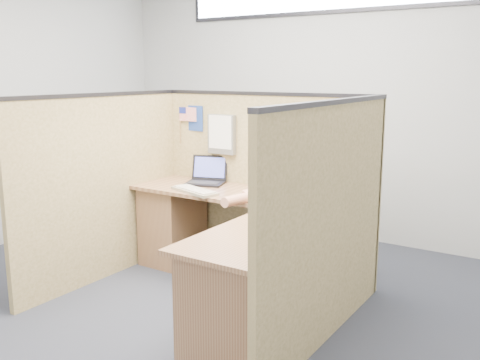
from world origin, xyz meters
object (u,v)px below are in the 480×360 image
Objects in this scene: l_desk at (235,250)px; mouse at (250,196)px; keyboard at (195,191)px; laptop at (209,177)px.

mouse reaches higher than l_desk.
keyboard is at bearing 160.05° from l_desk.
mouse is (0.62, -0.30, -0.03)m from laptop.
mouse reaches higher than keyboard.
keyboard is at bearing -172.85° from mouse.
keyboard is (0.12, -0.37, -0.04)m from laptop.
l_desk is 0.66m from keyboard.
mouse is at bearing 96.36° from l_desk.
laptop is 0.39m from keyboard.
laptop is at bearing 139.29° from l_desk.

